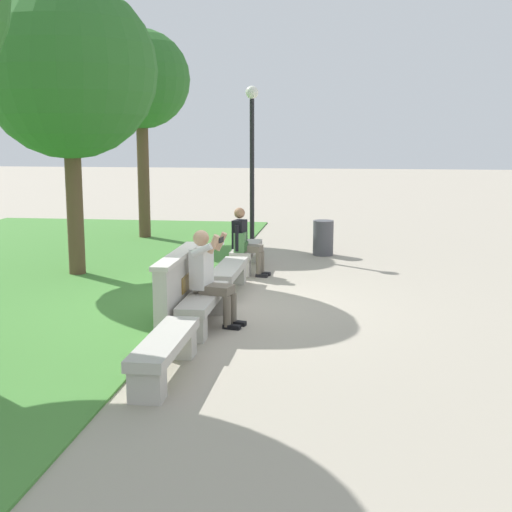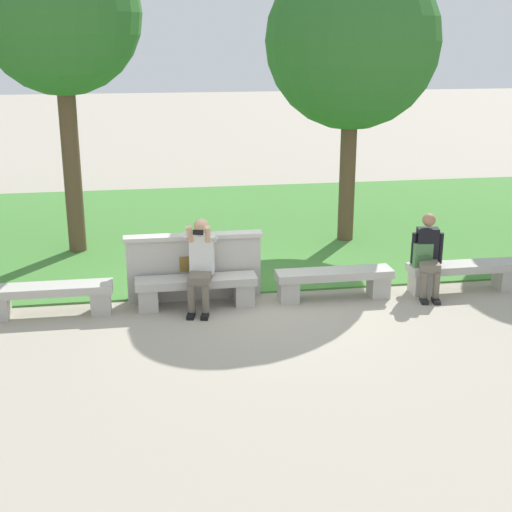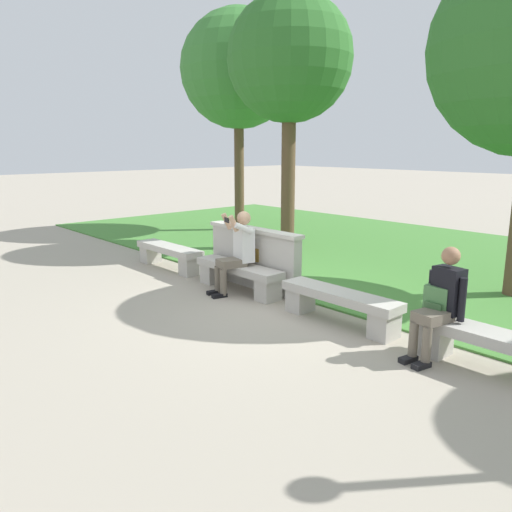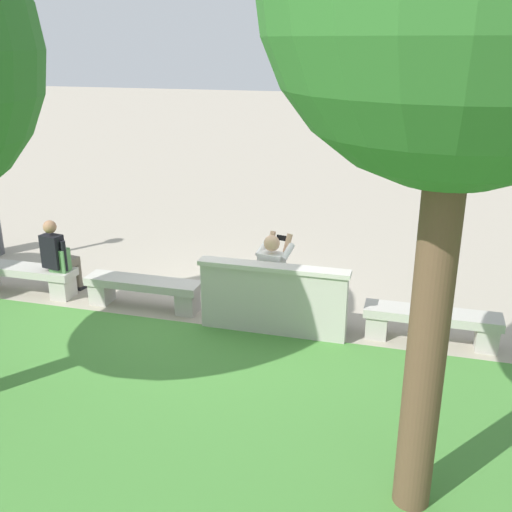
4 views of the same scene
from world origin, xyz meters
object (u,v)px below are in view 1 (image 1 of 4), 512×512
bench_near (203,305)px  person_photographer (209,273)px  backpack (241,242)px  trash_bin (323,238)px  bench_far (247,254)px  bench_mid (229,275)px  tree_behind_wall (69,71)px  person_distant (245,240)px  lamp_post (252,143)px  tree_far_back (141,81)px  bench_main (165,351)px

bench_near → person_photographer: 0.45m
backpack → trash_bin: size_ratio=0.57×
bench_far → trash_bin: size_ratio=2.36×
bench_mid → tree_behind_wall: bearing=70.9°
bench_mid → person_distant: 1.49m
bench_far → bench_near: bearing=180.0°
bench_far → person_distant: (-0.64, -0.07, 0.38)m
bench_mid → person_distant: bearing=-2.6°
backpack → lamp_post: lamp_post is taller
backpack → bench_far: bearing=-0.6°
person_photographer → backpack: (3.38, 0.08, -0.11)m
tree_far_back → lamp_post: bearing=-118.5°
backpack → tree_behind_wall: 4.33m
bench_near → tree_far_back: bearing=21.7°
backpack → trash_bin: bearing=-30.4°
bench_main → bench_near: same height
bench_mid → bench_far: (2.08, 0.00, 0.00)m
bench_mid → backpack: 1.41m
bench_far → tree_behind_wall: size_ratio=0.33×
person_distant → tree_far_back: (4.26, 3.16, 3.16)m
bench_mid → tree_behind_wall: 4.68m
person_distant → backpack: bearing=132.1°
bench_near → trash_bin: trash_bin is taller
person_distant → bench_near: bearing=178.9°
person_distant → lamp_post: 3.18m
bench_mid → lamp_post: 4.61m
person_photographer → bench_main: bearing=178.0°
tree_behind_wall → tree_far_back: (4.64, 0.05, 0.13)m
bench_near → bench_mid: 2.08m
bench_mid → lamp_post: bearing=2.4°
bench_mid → tree_far_back: size_ratio=0.35×
backpack → lamp_post: size_ratio=0.12×
bench_near → lamp_post: (6.19, 0.17, 2.08)m
tree_far_back → trash_bin: tree_far_back is taller
bench_mid → person_photographer: size_ratio=1.34×
bench_near → person_distant: person_distant is taller
bench_mid → backpack: bearing=0.3°
bench_main → trash_bin: (7.97, -1.42, 0.08)m
backpack → tree_far_back: 6.20m
bench_near → lamp_post: size_ratio=0.49×
trash_bin → bench_far: bearing=140.6°
bench_mid → person_distant: person_distant is taller
person_distant → trash_bin: size_ratio=1.68×
bench_far → lamp_post: lamp_post is taller
bench_main → tree_far_back: size_ratio=0.35×
tree_behind_wall → person_distant: bearing=-82.9°
bench_far → trash_bin: bearing=-39.4°
bench_main → lamp_post: (8.27, 0.17, 2.08)m
bench_main → trash_bin: trash_bin is taller
person_photographer → person_distant: bearing=0.2°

